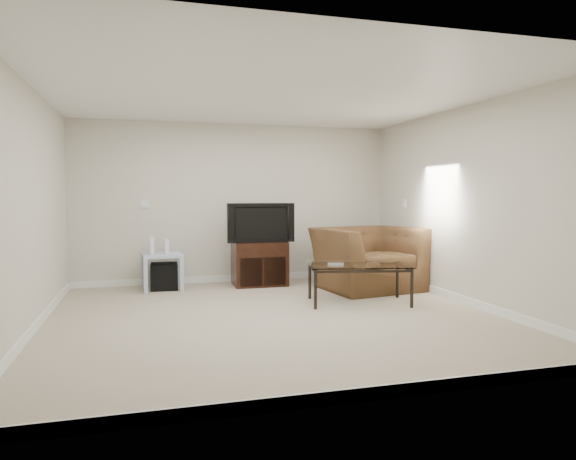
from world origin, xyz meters
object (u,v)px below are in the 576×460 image
object	(u,v)px
television	(260,222)
side_table	(162,272)
subwoofer	(164,276)
coffee_table	(359,284)
recliner	(368,248)
tv_stand	(259,263)

from	to	relation	value
television	side_table	world-z (taller)	television
subwoofer	coffee_table	size ratio (longest dim) A/B	0.30
television	recliner	world-z (taller)	television
television	coffee_table	xyz separation A→B (m)	(0.94, -1.60, -0.71)
tv_stand	coffee_table	size ratio (longest dim) A/B	0.63
tv_stand	side_table	xyz separation A→B (m)	(-1.45, 0.00, -0.07)
subwoofer	side_table	bearing A→B (deg)	-142.35
recliner	subwoofer	bearing A→B (deg)	156.47
subwoofer	coffee_table	bearing A→B (deg)	-35.00
television	subwoofer	world-z (taller)	television
tv_stand	television	size ratio (longest dim) A/B	0.84
television	side_table	xyz separation A→B (m)	(-1.45, 0.03, -0.70)
side_table	recliner	bearing A→B (deg)	-14.14
television	side_table	size ratio (longest dim) A/B	1.72
television	recliner	distance (m)	1.67
coffee_table	tv_stand	bearing A→B (deg)	119.97
television	subwoofer	distance (m)	1.62
television	coffee_table	size ratio (longest dim) A/B	0.75
television	side_table	distance (m)	1.61
tv_stand	side_table	distance (m)	1.46
recliner	coffee_table	distance (m)	1.10
recliner	side_table	bearing A→B (deg)	157.07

